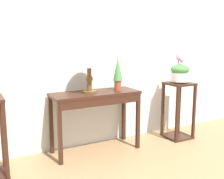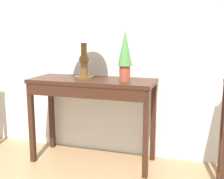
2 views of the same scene
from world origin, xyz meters
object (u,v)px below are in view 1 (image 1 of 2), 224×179
at_px(table_lamp, 89,58).
at_px(planter_bowl_wide_right, 180,73).
at_px(potted_plant_on_console, 118,72).
at_px(pedestal_stand_right, 178,110).
at_px(console_table, 96,101).

height_order(table_lamp, planter_bowl_wide_right, table_lamp).
distance_m(table_lamp, potted_plant_on_console, 0.44).
xyz_separation_m(potted_plant_on_console, pedestal_stand_right, (0.98, -0.08, -0.62)).
distance_m(console_table, pedestal_stand_right, 1.32).
bearing_deg(pedestal_stand_right, table_lamp, 175.27).
bearing_deg(potted_plant_on_console, table_lamp, 175.25).
bearing_deg(console_table, pedestal_stand_right, -3.96).
xyz_separation_m(console_table, pedestal_stand_right, (1.29, -0.09, -0.26)).
bearing_deg(console_table, potted_plant_on_console, -1.56).
distance_m(pedestal_stand_right, planter_bowl_wide_right, 0.57).
distance_m(console_table, table_lamp, 0.56).
distance_m(potted_plant_on_console, planter_bowl_wide_right, 0.99).
bearing_deg(pedestal_stand_right, potted_plant_on_console, 175.28).
bearing_deg(table_lamp, pedestal_stand_right, -4.73).
relative_size(potted_plant_on_console, planter_bowl_wide_right, 1.09).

